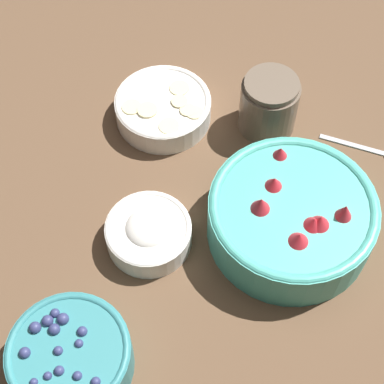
{
  "coord_description": "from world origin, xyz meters",
  "views": [
    {
      "loc": [
        0.29,
        0.37,
        0.82
      ],
      "look_at": [
        -0.01,
        -0.02,
        0.04
      ],
      "focal_mm": 60.0,
      "sensor_mm": 36.0,
      "label": 1
    }
  ],
  "objects_px": {
    "bowl_blueberries": "(70,357)",
    "bowl_bananas": "(163,107)",
    "bowl_cream": "(149,232)",
    "jar_chocolate": "(269,106)",
    "bowl_strawberries": "(292,216)"
  },
  "relations": [
    {
      "from": "bowl_blueberries",
      "to": "bowl_bananas",
      "type": "xyz_separation_m",
      "value": [
        -0.34,
        -0.26,
        -0.01
      ]
    },
    {
      "from": "bowl_cream",
      "to": "jar_chocolate",
      "type": "bearing_deg",
      "value": -167.94
    },
    {
      "from": "bowl_strawberries",
      "to": "bowl_blueberries",
      "type": "relative_size",
      "value": 1.52
    },
    {
      "from": "bowl_strawberries",
      "to": "bowl_cream",
      "type": "height_order",
      "value": "bowl_strawberries"
    },
    {
      "from": "bowl_strawberries",
      "to": "bowl_blueberries",
      "type": "height_order",
      "value": "bowl_strawberries"
    },
    {
      "from": "bowl_bananas",
      "to": "bowl_blueberries",
      "type": "bearing_deg",
      "value": 37.8
    },
    {
      "from": "jar_chocolate",
      "to": "bowl_cream",
      "type": "bearing_deg",
      "value": 12.06
    },
    {
      "from": "bowl_bananas",
      "to": "jar_chocolate",
      "type": "relative_size",
      "value": 1.58
    },
    {
      "from": "bowl_cream",
      "to": "bowl_blueberries",
      "type": "bearing_deg",
      "value": 25.84
    },
    {
      "from": "bowl_strawberries",
      "to": "bowl_bananas",
      "type": "distance_m",
      "value": 0.29
    },
    {
      "from": "bowl_blueberries",
      "to": "jar_chocolate",
      "type": "distance_m",
      "value": 0.49
    },
    {
      "from": "bowl_bananas",
      "to": "bowl_cream",
      "type": "distance_m",
      "value": 0.23
    },
    {
      "from": "jar_chocolate",
      "to": "bowl_bananas",
      "type": "bearing_deg",
      "value": -42.52
    },
    {
      "from": "bowl_strawberries",
      "to": "jar_chocolate",
      "type": "height_order",
      "value": "same"
    },
    {
      "from": "bowl_strawberries",
      "to": "jar_chocolate",
      "type": "relative_size",
      "value": 2.41
    }
  ]
}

